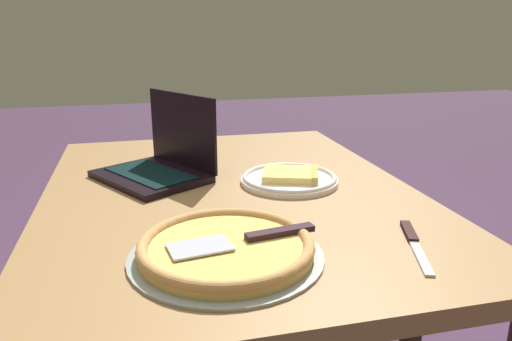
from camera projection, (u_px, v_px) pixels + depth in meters
dining_table at (231, 211)px, 1.30m from camera, size 1.26×0.95×0.70m
laptop at (161, 160)px, 1.37m from camera, size 0.37×0.35×0.23m
pizza_plate at (290, 178)px, 1.33m from camera, size 0.27×0.27×0.04m
pizza_tray at (226, 248)px, 0.91m from camera, size 0.37×0.37×0.04m
table_knife at (413, 241)px, 0.97m from camera, size 0.22×0.09×0.01m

